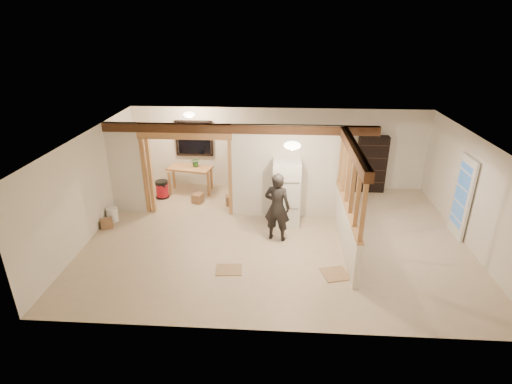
# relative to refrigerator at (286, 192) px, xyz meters

# --- Properties ---
(floor) EXTENTS (9.00, 6.50, 0.01)m
(floor) POSITION_rel_refrigerator_xyz_m (-0.24, -0.80, -0.85)
(floor) COLOR beige
(floor) RESTS_ON ground
(ceiling) EXTENTS (9.00, 6.50, 0.01)m
(ceiling) POSITION_rel_refrigerator_xyz_m (-0.24, -0.80, 1.65)
(ceiling) COLOR white
(wall_back) EXTENTS (9.00, 0.01, 2.50)m
(wall_back) POSITION_rel_refrigerator_xyz_m (-0.24, 2.45, 0.40)
(wall_back) COLOR silver
(wall_back) RESTS_ON floor
(wall_front) EXTENTS (9.00, 0.01, 2.50)m
(wall_front) POSITION_rel_refrigerator_xyz_m (-0.24, -4.05, 0.40)
(wall_front) COLOR silver
(wall_front) RESTS_ON floor
(wall_left) EXTENTS (0.01, 6.50, 2.50)m
(wall_left) POSITION_rel_refrigerator_xyz_m (-4.74, -0.80, 0.40)
(wall_left) COLOR silver
(wall_left) RESTS_ON floor
(wall_right) EXTENTS (0.01, 6.50, 2.50)m
(wall_right) POSITION_rel_refrigerator_xyz_m (4.26, -0.80, 0.40)
(wall_right) COLOR silver
(wall_right) RESTS_ON floor
(partition_left_stub) EXTENTS (0.90, 0.12, 2.50)m
(partition_left_stub) POSITION_rel_refrigerator_xyz_m (-4.29, 0.40, 0.40)
(partition_left_stub) COLOR silver
(partition_left_stub) RESTS_ON floor
(partition_center) EXTENTS (2.80, 0.12, 2.50)m
(partition_center) POSITION_rel_refrigerator_xyz_m (-0.04, 0.40, 0.40)
(partition_center) COLOR silver
(partition_center) RESTS_ON floor
(doorway_frame) EXTENTS (2.46, 0.14, 2.20)m
(doorway_frame) POSITION_rel_refrigerator_xyz_m (-2.64, 0.40, 0.25)
(doorway_frame) COLOR #B5804C
(doorway_frame) RESTS_ON floor
(header_beam_back) EXTENTS (7.00, 0.18, 0.22)m
(header_beam_back) POSITION_rel_refrigerator_xyz_m (-1.24, 0.40, 1.53)
(header_beam_back) COLOR #4D2D1A
(header_beam_back) RESTS_ON ceiling
(header_beam_right) EXTENTS (0.18, 3.30, 0.22)m
(header_beam_right) POSITION_rel_refrigerator_xyz_m (1.36, -1.20, 1.53)
(header_beam_right) COLOR #4D2D1A
(header_beam_right) RESTS_ON ceiling
(pony_wall) EXTENTS (0.12, 3.20, 1.00)m
(pony_wall) POSITION_rel_refrigerator_xyz_m (1.36, -1.20, -0.35)
(pony_wall) COLOR silver
(pony_wall) RESTS_ON floor
(stud_partition) EXTENTS (0.14, 3.20, 1.32)m
(stud_partition) POSITION_rel_refrigerator_xyz_m (1.36, -1.20, 0.81)
(stud_partition) COLOR #B5804C
(stud_partition) RESTS_ON pony_wall
(window_back) EXTENTS (1.12, 0.10, 1.10)m
(window_back) POSITION_rel_refrigerator_xyz_m (-2.84, 2.37, 0.70)
(window_back) COLOR black
(window_back) RESTS_ON wall_back
(french_door) EXTENTS (0.12, 0.86, 2.00)m
(french_door) POSITION_rel_refrigerator_xyz_m (4.18, -0.40, 0.15)
(french_door) COLOR white
(french_door) RESTS_ON floor
(ceiling_dome_main) EXTENTS (0.36, 0.36, 0.16)m
(ceiling_dome_main) POSITION_rel_refrigerator_xyz_m (0.06, -1.30, 1.63)
(ceiling_dome_main) COLOR #FFEABF
(ceiling_dome_main) RESTS_ON ceiling
(ceiling_dome_util) EXTENTS (0.32, 0.32, 0.14)m
(ceiling_dome_util) POSITION_rel_refrigerator_xyz_m (-2.74, 1.50, 1.63)
(ceiling_dome_util) COLOR #FFEABF
(ceiling_dome_util) RESTS_ON ceiling
(hanging_bulb) EXTENTS (0.07, 0.07, 0.07)m
(hanging_bulb) POSITION_rel_refrigerator_xyz_m (-2.24, 0.80, 1.33)
(hanging_bulb) COLOR #FFD88C
(hanging_bulb) RESTS_ON ceiling
(refrigerator) EXTENTS (0.70, 0.68, 1.70)m
(refrigerator) POSITION_rel_refrigerator_xyz_m (0.00, 0.00, 0.00)
(refrigerator) COLOR white
(refrigerator) RESTS_ON floor
(woman) EXTENTS (0.70, 0.55, 1.70)m
(woman) POSITION_rel_refrigerator_xyz_m (-0.23, -0.91, 0.00)
(woman) COLOR #282424
(woman) RESTS_ON floor
(work_table) EXTENTS (1.39, 0.90, 0.81)m
(work_table) POSITION_rel_refrigerator_xyz_m (-2.89, 1.80, -0.44)
(work_table) COLOR #B5804C
(work_table) RESTS_ON floor
(potted_plant) EXTENTS (0.30, 0.27, 0.31)m
(potted_plant) POSITION_rel_refrigerator_xyz_m (-2.71, 1.86, 0.12)
(potted_plant) COLOR #296123
(potted_plant) RESTS_ON work_table
(shop_vac) EXTENTS (0.50, 0.50, 0.54)m
(shop_vac) POSITION_rel_refrigerator_xyz_m (-3.67, 1.34, -0.58)
(shop_vac) COLOR #A10E1A
(shop_vac) RESTS_ON floor
(bookshelf) EXTENTS (0.87, 0.29, 1.75)m
(bookshelf) POSITION_rel_refrigerator_xyz_m (2.59, 2.23, 0.02)
(bookshelf) COLOR black
(bookshelf) RESTS_ON floor
(bucket) EXTENTS (0.39, 0.39, 0.37)m
(bucket) POSITION_rel_refrigerator_xyz_m (-4.56, -0.24, -0.66)
(bucket) COLOR white
(bucket) RESTS_ON floor
(box_util_a) EXTENTS (0.37, 0.33, 0.27)m
(box_util_a) POSITION_rel_refrigerator_xyz_m (-1.55, 0.98, -0.71)
(box_util_a) COLOR #926846
(box_util_a) RESTS_ON floor
(box_util_b) EXTENTS (0.35, 0.35, 0.26)m
(box_util_b) POSITION_rel_refrigerator_xyz_m (-2.55, 1.07, -0.72)
(box_util_b) COLOR #926846
(box_util_b) RESTS_ON floor
(box_front) EXTENTS (0.35, 0.32, 0.23)m
(box_front) POSITION_rel_refrigerator_xyz_m (-4.57, -0.61, -0.73)
(box_front) COLOR #926846
(box_front) RESTS_ON floor
(floor_panel_near) EXTENTS (0.64, 0.64, 0.02)m
(floor_panel_near) POSITION_rel_refrigerator_xyz_m (1.03, -2.32, -0.84)
(floor_panel_near) COLOR tan
(floor_panel_near) RESTS_ON floor
(floor_panel_far) EXTENTS (0.58, 0.47, 0.02)m
(floor_panel_far) POSITION_rel_refrigerator_xyz_m (-1.22, -2.30, -0.84)
(floor_panel_far) COLOR tan
(floor_panel_far) RESTS_ON floor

